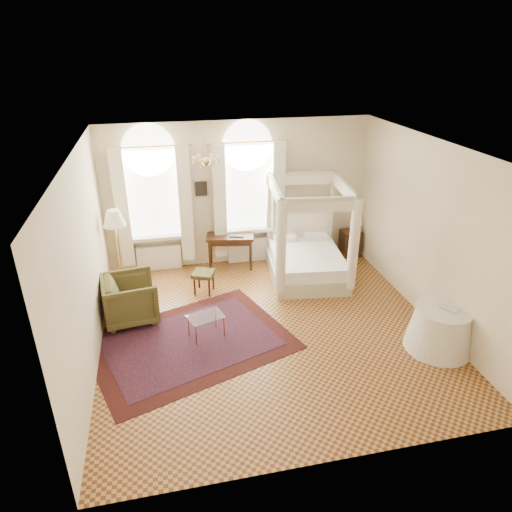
{
  "coord_description": "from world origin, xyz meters",
  "views": [
    {
      "loc": [
        -1.76,
        -6.79,
        4.84
      ],
      "look_at": [
        -0.17,
        0.4,
        1.33
      ],
      "focal_mm": 32.0,
      "sensor_mm": 36.0,
      "label": 1
    }
  ],
  "objects_px": {
    "nightstand": "(350,243)",
    "writing_desk": "(230,240)",
    "coffee_table": "(206,318)",
    "side_table": "(440,329)",
    "armchair": "(131,299)",
    "floor_lamp": "(114,222)",
    "canopy_bed": "(307,257)",
    "stool": "(204,275)"
  },
  "relations": [
    {
      "from": "writing_desk",
      "to": "stool",
      "type": "height_order",
      "value": "writing_desk"
    },
    {
      "from": "stool",
      "to": "coffee_table",
      "type": "bearing_deg",
      "value": -95.12
    },
    {
      "from": "stool",
      "to": "armchair",
      "type": "xyz_separation_m",
      "value": [
        -1.45,
        -0.72,
        0.04
      ]
    },
    {
      "from": "writing_desk",
      "to": "coffee_table",
      "type": "bearing_deg",
      "value": -108.49
    },
    {
      "from": "nightstand",
      "to": "side_table",
      "type": "relative_size",
      "value": 0.56
    },
    {
      "from": "canopy_bed",
      "to": "nightstand",
      "type": "xyz_separation_m",
      "value": [
        1.41,
        0.88,
        -0.18
      ]
    },
    {
      "from": "floor_lamp",
      "to": "canopy_bed",
      "type": "bearing_deg",
      "value": -5.44
    },
    {
      "from": "side_table",
      "to": "canopy_bed",
      "type": "bearing_deg",
      "value": 115.41
    },
    {
      "from": "stool",
      "to": "side_table",
      "type": "distance_m",
      "value": 4.64
    },
    {
      "from": "nightstand",
      "to": "armchair",
      "type": "xyz_separation_m",
      "value": [
        -5.17,
        -1.8,
        0.13
      ]
    },
    {
      "from": "writing_desk",
      "to": "floor_lamp",
      "type": "distance_m",
      "value": 2.61
    },
    {
      "from": "canopy_bed",
      "to": "coffee_table",
      "type": "height_order",
      "value": "canopy_bed"
    },
    {
      "from": "writing_desk",
      "to": "stool",
      "type": "relative_size",
      "value": 2.1
    },
    {
      "from": "stool",
      "to": "armchair",
      "type": "height_order",
      "value": "armchair"
    },
    {
      "from": "writing_desk",
      "to": "side_table",
      "type": "bearing_deg",
      "value": -52.33
    },
    {
      "from": "floor_lamp",
      "to": "side_table",
      "type": "bearing_deg",
      "value": -31.81
    },
    {
      "from": "floor_lamp",
      "to": "side_table",
      "type": "relative_size",
      "value": 1.55
    },
    {
      "from": "armchair",
      "to": "coffee_table",
      "type": "distance_m",
      "value": 1.57
    },
    {
      "from": "armchair",
      "to": "side_table",
      "type": "xyz_separation_m",
      "value": [
        5.17,
        -2.05,
        -0.06
      ]
    },
    {
      "from": "canopy_bed",
      "to": "writing_desk",
      "type": "xyz_separation_m",
      "value": [
        -1.56,
        0.88,
        0.19
      ]
    },
    {
      "from": "canopy_bed",
      "to": "side_table",
      "type": "xyz_separation_m",
      "value": [
        1.41,
        -2.97,
        -0.11
      ]
    },
    {
      "from": "nightstand",
      "to": "writing_desk",
      "type": "height_order",
      "value": "writing_desk"
    },
    {
      "from": "nightstand",
      "to": "writing_desk",
      "type": "distance_m",
      "value": 3.0
    },
    {
      "from": "armchair",
      "to": "coffee_table",
      "type": "bearing_deg",
      "value": -130.96
    },
    {
      "from": "nightstand",
      "to": "side_table",
      "type": "height_order",
      "value": "side_table"
    },
    {
      "from": "writing_desk",
      "to": "stool",
      "type": "distance_m",
      "value": 1.34
    },
    {
      "from": "writing_desk",
      "to": "armchair",
      "type": "bearing_deg",
      "value": -140.66
    },
    {
      "from": "stool",
      "to": "writing_desk",
      "type": "bearing_deg",
      "value": 55.2
    },
    {
      "from": "canopy_bed",
      "to": "coffee_table",
      "type": "xyz_separation_m",
      "value": [
        -2.45,
        -1.78,
        -0.11
      ]
    },
    {
      "from": "armchair",
      "to": "writing_desk",
      "type": "bearing_deg",
      "value": -58.16
    },
    {
      "from": "writing_desk",
      "to": "side_table",
      "type": "relative_size",
      "value": 1.01
    },
    {
      "from": "writing_desk",
      "to": "canopy_bed",
      "type": "bearing_deg",
      "value": -29.44
    },
    {
      "from": "stool",
      "to": "side_table",
      "type": "bearing_deg",
      "value": -36.7
    },
    {
      "from": "nightstand",
      "to": "writing_desk",
      "type": "relative_size",
      "value": 0.55
    },
    {
      "from": "nightstand",
      "to": "armchair",
      "type": "height_order",
      "value": "armchair"
    },
    {
      "from": "canopy_bed",
      "to": "armchair",
      "type": "height_order",
      "value": "canopy_bed"
    },
    {
      "from": "coffee_table",
      "to": "side_table",
      "type": "xyz_separation_m",
      "value": [
        3.86,
        -1.19,
        -0.0
      ]
    },
    {
      "from": "nightstand",
      "to": "coffee_table",
      "type": "xyz_separation_m",
      "value": [
        -3.86,
        -2.66,
        0.06
      ]
    },
    {
      "from": "coffee_table",
      "to": "side_table",
      "type": "relative_size",
      "value": 0.63
    },
    {
      "from": "armchair",
      "to": "floor_lamp",
      "type": "bearing_deg",
      "value": 2.51
    },
    {
      "from": "writing_desk",
      "to": "coffee_table",
      "type": "relative_size",
      "value": 1.6
    },
    {
      "from": "coffee_table",
      "to": "side_table",
      "type": "bearing_deg",
      "value": -17.07
    }
  ]
}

